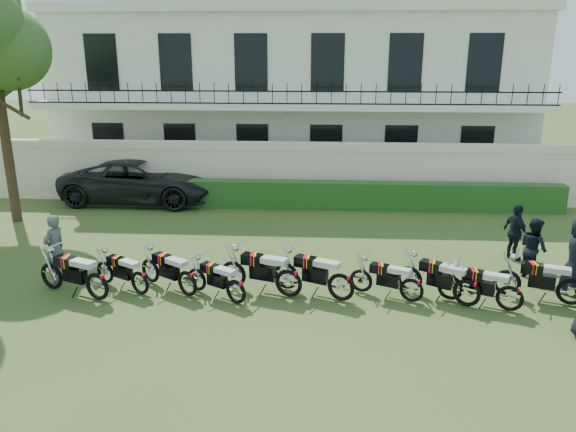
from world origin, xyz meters
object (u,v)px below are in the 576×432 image
object	(u,v)px
motorcycle_7	(467,286)
inspector	(55,249)
motorcycle_2	(187,277)
officer_4	(533,248)
motorcycle_4	(289,277)
motorcycle_0	(97,280)
motorcycle_9	(572,285)
motorcycle_3	(236,286)
motorcycle_1	(140,277)
suv	(141,181)
motorcycle_5	(341,280)
motorcycle_8	(510,292)
motorcycle_6	(412,285)
officer_5	(516,232)

from	to	relation	value
motorcycle_7	inspector	world-z (taller)	inspector
motorcycle_2	officer_4	xyz separation A→B (m)	(8.51, 1.71, 0.30)
motorcycle_4	motorcycle_2	bearing A→B (deg)	110.71
motorcycle_0	motorcycle_9	size ratio (longest dim) A/B	1.04
motorcycle_2	motorcycle_9	world-z (taller)	motorcycle_9
motorcycle_2	motorcycle_3	world-z (taller)	motorcycle_2
motorcycle_9	motorcycle_2	bearing A→B (deg)	109.76
motorcycle_1	motorcycle_7	distance (m)	7.59
motorcycle_7	inspector	distance (m)	9.95
motorcycle_0	motorcycle_1	distance (m)	0.96
motorcycle_7	motorcycle_9	size ratio (longest dim) A/B	0.92
motorcycle_7	inspector	bearing A→B (deg)	117.12
motorcycle_7	suv	size ratio (longest dim) A/B	0.30
motorcycle_1	motorcycle_5	bearing A→B (deg)	-61.26
suv	motorcycle_1	bearing A→B (deg)	-160.29
motorcycle_8	suv	distance (m)	14.11
motorcycle_2	motorcycle_6	xyz separation A→B (m)	(5.23, -0.00, -0.04)
motorcycle_6	suv	world-z (taller)	suv
motorcycle_5	inspector	world-z (taller)	inspector
motorcycle_1	motorcycle_8	world-z (taller)	motorcycle_8
motorcycle_4	motorcycle_7	world-z (taller)	motorcycle_4
motorcycle_5	motorcycle_9	distance (m)	5.22
motorcycle_5	suv	size ratio (longest dim) A/B	0.34
motorcycle_9	inspector	size ratio (longest dim) A/B	1.10
motorcycle_0	suv	distance (m)	8.91
motorcycle_9	officer_4	size ratio (longest dim) A/B	1.21
motorcycle_4	motorcycle_6	xyz separation A→B (m)	(2.84, -0.10, -0.08)
motorcycle_7	motorcycle_8	bearing A→B (deg)	-69.74
motorcycle_4	suv	distance (m)	10.31
motorcycle_6	officer_4	bearing A→B (deg)	-38.91
motorcycle_7	motorcycle_9	world-z (taller)	motorcycle_7
motorcycle_3	motorcycle_6	xyz separation A→B (m)	(4.03, 0.33, 0.00)
motorcycle_7	motorcycle_8	world-z (taller)	motorcycle_7
motorcycle_0	motorcycle_4	bearing A→B (deg)	-62.21
motorcycle_3	motorcycle_9	size ratio (longest dim) A/B	0.82
motorcycle_7	officer_4	xyz separation A→B (m)	(2.07, 1.87, 0.29)
motorcycle_8	inspector	xyz separation A→B (m)	(-10.81, 1.04, 0.40)
motorcycle_7	officer_5	xyz separation A→B (m)	(2.03, 3.12, 0.29)
officer_4	motorcycle_0	bearing A→B (deg)	82.74
motorcycle_6	motorcycle_9	bearing A→B (deg)	-65.69
motorcycle_5	officer_4	world-z (taller)	officer_4
motorcycle_9	motorcycle_4	bearing A→B (deg)	109.02
motorcycle_9	suv	world-z (taller)	suv
motorcycle_8	motorcycle_1	bearing A→B (deg)	110.65
motorcycle_1	motorcycle_9	xyz separation A→B (m)	(9.97, 0.04, 0.05)
motorcycle_2	motorcycle_5	world-z (taller)	motorcycle_5
motorcycle_2	suv	xyz separation A→B (m)	(-3.75, 8.38, 0.32)
motorcycle_5	motorcycle_8	world-z (taller)	motorcycle_5
motorcycle_0	motorcycle_9	distance (m)	10.86
motorcycle_5	officer_5	world-z (taller)	officer_5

